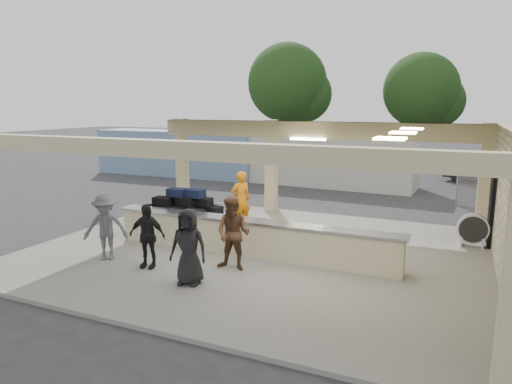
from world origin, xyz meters
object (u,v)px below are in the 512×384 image
at_px(baggage_counter, 249,237).
at_px(luggage_cart, 183,209).
at_px(container_white, 294,157).
at_px(passenger_d, 189,247).
at_px(car_dark, 491,170).
at_px(passenger_b, 147,236).
at_px(container_blue, 179,153).
at_px(drum_fan, 473,229).
at_px(passenger_a, 233,234).
at_px(baggage_handler, 241,200).
at_px(passenger_c, 106,227).

distance_m(baggage_counter, luggage_cart, 2.96).
xyz_separation_m(baggage_counter, container_white, (-3.04, 12.26, 0.77)).
bearing_deg(passenger_d, car_dark, 59.11).
bearing_deg(passenger_b, container_blue, 110.15).
bearing_deg(luggage_cart, passenger_d, -56.54).
distance_m(drum_fan, passenger_d, 8.20).
bearing_deg(passenger_d, passenger_b, 151.94).
distance_m(luggage_cart, passenger_b, 3.03).
height_order(passenger_b, container_white, container_white).
bearing_deg(passenger_a, baggage_handler, 110.63).
distance_m(car_dark, container_white, 10.29).
bearing_deg(passenger_a, passenger_b, -162.55).
relative_size(drum_fan, container_blue, 0.09).
bearing_deg(passenger_b, passenger_d, -28.72).
bearing_deg(container_white, luggage_cart, -85.36).
height_order(luggage_cart, car_dark, car_dark).
bearing_deg(baggage_handler, container_blue, -101.60).
relative_size(baggage_handler, passenger_c, 1.09).
bearing_deg(baggage_counter, luggage_cart, 159.61).
xyz_separation_m(passenger_a, container_white, (-3.14, 13.41, 0.35)).
bearing_deg(container_blue, drum_fan, -29.96).
bearing_deg(passenger_c, passenger_b, -32.50).
bearing_deg(drum_fan, container_blue, 148.04).
bearing_deg(car_dark, luggage_cart, 170.63).
relative_size(luggage_cart, passenger_c, 1.44).
bearing_deg(passenger_c, passenger_a, -19.28).
height_order(baggage_counter, baggage_handler, baggage_handler).
bearing_deg(car_dark, passenger_b, 177.28).
relative_size(luggage_cart, drum_fan, 2.65).
relative_size(drum_fan, baggage_handler, 0.50).
bearing_deg(luggage_cart, container_white, 89.95).
xyz_separation_m(luggage_cart, drum_fan, (8.26, 2.30, -0.28)).
xyz_separation_m(passenger_c, container_white, (0.20, 14.11, 0.39)).
height_order(passenger_a, container_blue, container_blue).
relative_size(baggage_handler, container_white, 0.15).
bearing_deg(passenger_b, baggage_handler, 72.55).
relative_size(baggage_handler, passenger_d, 1.09).
bearing_deg(car_dark, passenger_d, -178.07).
relative_size(passenger_a, passenger_b, 1.12).
xyz_separation_m(passenger_a, passenger_c, (-3.35, -0.70, -0.04)).
xyz_separation_m(baggage_handler, passenger_b, (-0.51, -4.24, -0.14)).
xyz_separation_m(passenger_a, car_dark, (6.48, 17.00, -0.23)).
xyz_separation_m(baggage_counter, drum_fan, (5.50, 3.32, 0.02)).
xyz_separation_m(luggage_cart, car_dark, (9.35, 14.83, -0.11)).
bearing_deg(drum_fan, container_white, 130.85).
distance_m(passenger_a, container_white, 13.78).
xyz_separation_m(drum_fan, passenger_c, (-8.74, -5.17, 0.36)).
relative_size(passenger_b, container_white, 0.13).
height_order(drum_fan, passenger_d, passenger_d).
xyz_separation_m(passenger_c, passenger_d, (2.85, -0.53, 0.00)).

